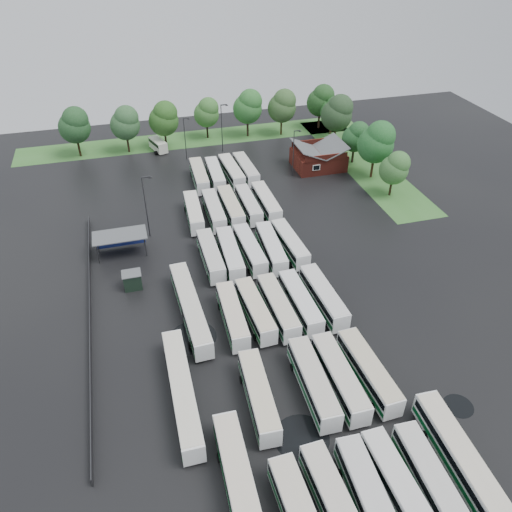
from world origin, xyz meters
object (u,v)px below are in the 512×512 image
object	(u,v)px
artic_bus_west_a	(243,502)
minibus	(158,145)
brick_building	(318,159)
artic_bus_east	(470,475)

from	to	relation	value
artic_bus_west_a	minibus	world-z (taller)	artic_bus_west_a
brick_building	artic_bus_west_a	distance (m)	73.73
artic_bus_east	minibus	size ratio (longest dim) A/B	2.90
brick_building	minibus	world-z (taller)	brick_building
minibus	artic_bus_west_a	bearing A→B (deg)	-108.81
artic_bus_east	minibus	world-z (taller)	artic_bus_east
brick_building	minibus	distance (m)	35.71
artic_bus_west_a	brick_building	bearing A→B (deg)	65.08
artic_bus_west_a	minibus	xyz separation A→B (m)	(1.86, 83.46, -0.42)
brick_building	artic_bus_west_a	size ratio (longest dim) A/B	0.57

